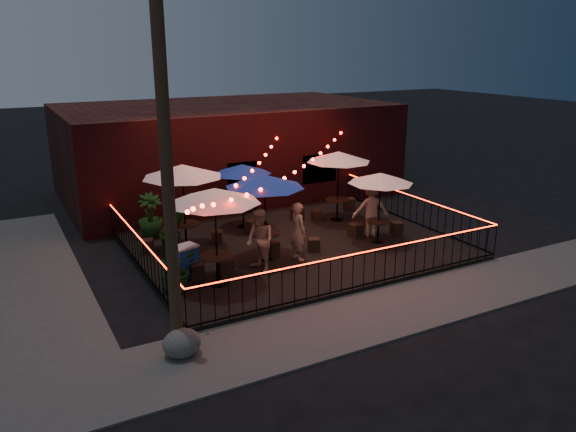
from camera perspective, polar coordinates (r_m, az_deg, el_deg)
name	(u,v)px	position (r m, az deg, el deg)	size (l,w,h in m)	color
ground	(324,268)	(17.10, 3.69, -5.31)	(110.00, 110.00, 0.00)	black
patio	(292,246)	(18.68, 0.44, -3.07)	(10.00, 8.00, 0.15)	black
sidewalk	(392,310)	(14.69, 10.51, -9.36)	(18.00, 2.50, 0.05)	#45413F
brick_building	(226,149)	(25.60, -6.29, 6.78)	(14.00, 8.00, 4.00)	#370F10
utility_pole	(167,174)	(11.47, -12.18, 4.16)	(0.26, 0.26, 8.00)	#352915
fence_front	(364,270)	(15.33, 7.72, -5.46)	(10.00, 0.04, 1.04)	black
fence_left	(141,255)	(16.79, -14.71, -3.86)	(0.04, 8.00, 1.04)	black
fence_right	(410,209)	(21.25, 12.33, 0.69)	(0.04, 8.00, 1.04)	black
festoon_lights	(268,180)	(17.28, -2.00, 3.72)	(10.02, 8.72, 1.32)	#E60803
cafe_table_0	(215,197)	(14.88, -7.47, 1.94)	(2.93, 2.93, 2.73)	black
cafe_table_1	(182,172)	(17.79, -10.69, 4.41)	(2.54, 2.54, 2.79)	black
cafe_table_2	(265,182)	(16.71, -2.39, 3.43)	(2.69, 2.69, 2.65)	black
cafe_table_3	(242,170)	(19.93, -4.69, 4.69)	(2.78, 2.78, 2.31)	black
cafe_table_4	(381,179)	(18.50, 9.39, 3.72)	(2.68, 2.68, 2.36)	black
cafe_table_5	(339,158)	(20.70, 5.16, 5.93)	(3.02, 3.02, 2.62)	black
bistro_chair_0	(197,271)	(16.10, -9.21, -5.56)	(0.36, 0.36, 0.43)	black
bistro_chair_1	(226,267)	(16.21, -6.36, -5.15)	(0.42, 0.42, 0.49)	black
bistro_chair_2	(148,246)	(18.37, -14.02, -2.97)	(0.37, 0.37, 0.44)	black
bistro_chair_3	(217,237)	(18.84, -7.22, -2.13)	(0.34, 0.34, 0.41)	black
bistro_chair_4	(271,249)	(17.49, -1.72, -3.40)	(0.40, 0.40, 0.47)	black
bistro_chair_5	(314,245)	(17.98, 2.64, -2.93)	(0.35, 0.35, 0.42)	black
bistro_chair_6	(252,227)	(19.72, -3.71, -1.08)	(0.39, 0.39, 0.46)	black
bistro_chair_7	(297,214)	(21.12, 0.95, 0.18)	(0.38, 0.38, 0.45)	black
bistro_chair_8	(356,230)	(19.39, 6.89, -1.47)	(0.40, 0.40, 0.47)	black
bistro_chair_9	(396,228)	(19.94, 10.96, -1.22)	(0.35, 0.35, 0.42)	black
bistro_chair_10	(317,216)	(21.08, 2.92, 0.05)	(0.34, 0.34, 0.40)	black
bistro_chair_11	(349,204)	(22.50, 6.22, 1.18)	(0.42, 0.42, 0.50)	black
patron_a	(298,231)	(17.05, 1.04, -1.56)	(0.66, 0.43, 1.81)	#DCAF8B
patron_b	(260,241)	(16.18, -2.86, -2.51)	(0.91, 0.71, 1.87)	#D4A486
patron_c	(371,208)	(19.41, 8.42, 0.76)	(1.25, 0.72, 1.94)	tan
potted_shrub_a	(176,269)	(15.30, -11.27, -5.29)	(1.10, 0.95, 1.22)	#10350E
potted_shrub_b	(173,231)	(17.93, -11.65, -1.47)	(0.84, 0.67, 1.52)	#19410D
potted_shrub_c	(150,216)	(19.71, -13.80, 0.04)	(0.84, 0.84, 1.50)	#1A3B0E
cooler	(185,261)	(16.25, -10.38, -4.47)	(0.81, 0.69, 0.91)	#164FA6
boulder	(182,343)	(12.56, -10.74, -12.59)	(0.86, 0.73, 0.67)	#44443F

